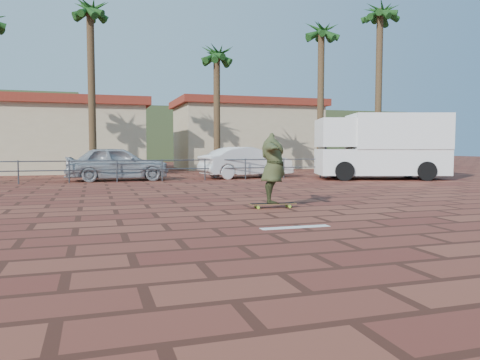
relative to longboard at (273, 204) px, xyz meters
name	(u,v)px	position (x,y,z in m)	size (l,w,h in m)	color
ground	(242,220)	(-1.35, -1.66, -0.10)	(120.00, 120.00, 0.00)	brown
paint_stripe	(295,227)	(-0.65, -2.86, -0.09)	(1.40, 0.22, 0.01)	white
guardrail	(162,166)	(-1.35, 10.34, 0.58)	(24.06, 0.06, 1.00)	#47494F
palm_left	(90,16)	(-4.35, 13.34, 7.86)	(2.40, 2.40, 9.45)	brown
palm_center	(217,58)	(2.15, 13.84, 6.26)	(2.40, 2.40, 7.75)	brown
palm_right	(321,36)	(7.65, 12.34, 7.48)	(2.40, 2.40, 9.05)	brown
palm_far_right	(380,18)	(10.65, 11.34, 8.41)	(2.40, 2.40, 10.05)	brown
building_west	(42,135)	(-7.35, 20.34, 2.18)	(12.60, 7.60, 4.50)	beige
building_east	(246,134)	(6.65, 22.34, 2.44)	(10.60, 6.60, 5.00)	beige
hill_front	(118,135)	(-1.35, 48.34, 2.90)	(70.00, 18.00, 6.00)	#384C28
longboard	(273,204)	(0.00, 0.00, 0.00)	(1.22, 0.35, 0.12)	olive
skateboarder	(273,168)	(0.00, 0.00, 0.92)	(2.20, 0.60, 1.79)	#3C4324
campervan	(382,145)	(9.03, 8.59, 1.55)	(6.51, 4.18, 3.13)	white
car_silver	(118,163)	(-3.27, 11.34, 0.70)	(1.88, 4.67, 1.59)	#ABAEB2
car_white	(246,162)	(3.05, 11.41, 0.68)	(1.65, 4.73, 1.56)	white
street_sign	(326,148)	(6.97, 10.34, 1.40)	(0.44, 0.08, 2.15)	gray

